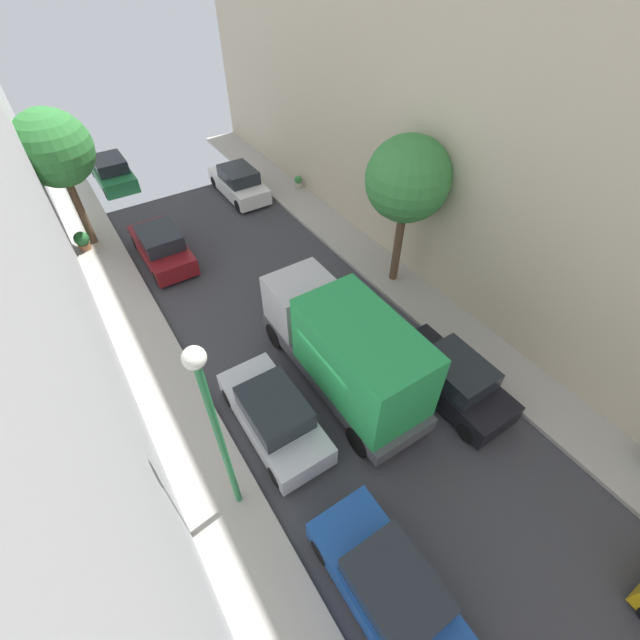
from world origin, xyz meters
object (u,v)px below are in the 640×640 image
delivery_truck (345,348)px  parked_car_left_5 (112,172)px  parked_car_left_3 (274,415)px  potted_plant_2 (298,182)px  parked_car_left_2 (390,589)px  street_tree_0 (54,149)px  street_tree_1 (408,180)px  parked_car_left_4 (162,247)px  parked_car_right_2 (452,378)px  parked_car_right_3 (239,183)px  potted_plant_4 (82,240)px  lamp_post (213,418)px

delivery_truck → parked_car_left_5: bearing=98.3°
parked_car_left_3 → potted_plant_2: parked_car_left_3 is taller
parked_car_left_2 → street_tree_0: 19.14m
delivery_truck → street_tree_1: street_tree_1 is taller
parked_car_left_3 → parked_car_left_4: bearing=90.0°
parked_car_left_3 → parked_car_right_2: (5.40, -1.90, 0.00)m
parked_car_left_4 → potted_plant_2: parked_car_left_4 is taller
street_tree_0 → parked_car_right_3: bearing=4.0°
parked_car_left_3 → street_tree_1: 9.26m
parked_car_left_5 → parked_car_right_3: bearing=-42.9°
parked_car_left_5 → street_tree_1: street_tree_1 is taller
parked_car_left_2 → parked_car_right_2: 6.41m
parked_car_left_3 → parked_car_left_2: bearing=-90.0°
parked_car_left_3 → parked_car_right_3: size_ratio=1.00×
potted_plant_4 → parked_car_right_3: bearing=6.5°
street_tree_0 → potted_plant_4: street_tree_0 is taller
parked_car_right_3 → potted_plant_4: bearing=-173.5°
delivery_truck → street_tree_0: size_ratio=1.12×
parked_car_left_2 → parked_car_left_5: (0.00, 24.17, 0.00)m
parked_car_right_2 → parked_car_right_3: 15.70m
potted_plant_4 → lamp_post: (0.94, -14.31, 3.46)m
parked_car_right_2 → delivery_truck: delivery_truck is taller
potted_plant_4 → parked_car_left_3: bearing=-77.6°
parked_car_left_5 → street_tree_0: bearing=-113.2°
potted_plant_2 → potted_plant_4: potted_plant_4 is taller
potted_plant_4 → lamp_post: size_ratio=0.14×
parked_car_left_3 → potted_plant_4: 13.17m
parked_car_left_5 → delivery_truck: bearing=-81.7°
parked_car_left_2 → street_tree_1: 12.36m
parked_car_left_5 → delivery_truck: delivery_truck is taller
parked_car_left_4 → parked_car_right_3: size_ratio=1.00×
street_tree_1 → lamp_post: size_ratio=0.98×
parked_car_left_4 → street_tree_0: street_tree_0 is taller
parked_car_left_4 → street_tree_0: size_ratio=0.71×
parked_car_right_3 → potted_plant_2: size_ratio=6.11×
parked_car_left_5 → potted_plant_2: size_ratio=6.11×
street_tree_0 → street_tree_1: size_ratio=1.00×
parked_car_left_2 → potted_plant_2: 19.78m
parked_car_right_2 → parked_car_right_3: bearing=90.0°
street_tree_0 → parked_car_left_3: bearing=-79.8°
street_tree_1 → potted_plant_2: (0.72, 8.99, -4.03)m
potted_plant_2 → parked_car_left_5: bearing=143.2°
parked_car_left_4 → parked_car_right_2: 13.31m
parked_car_left_3 → potted_plant_4: size_ratio=4.79×
parked_car_right_2 → street_tree_1: street_tree_1 is taller
parked_car_left_4 → street_tree_0: (-2.38, 3.00, 3.80)m
parked_car_left_4 → lamp_post: bearing=-99.2°
parked_car_left_4 → parked_car_right_2: (5.40, -12.16, 0.00)m
lamp_post → potted_plant_2: bearing=53.8°
parked_car_right_2 → potted_plant_2: (2.97, 14.46, -0.21)m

